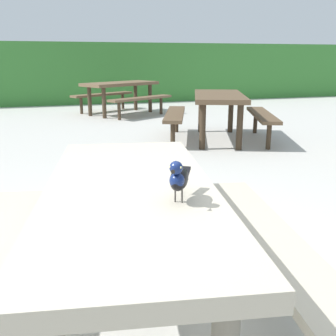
% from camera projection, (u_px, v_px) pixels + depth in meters
% --- Properties ---
extents(ground_plane, '(60.00, 60.00, 0.00)m').
position_uv_depth(ground_plane, '(123.00, 327.00, 1.94)').
color(ground_plane, '#B7B5AD').
extents(hedge_wall, '(28.00, 1.47, 1.71)m').
position_uv_depth(hedge_wall, '(55.00, 73.00, 11.32)').
color(hedge_wall, '#387A33').
rests_on(hedge_wall, ground).
extents(picnic_table_foreground, '(1.95, 1.97, 0.74)m').
position_uv_depth(picnic_table_foreground, '(131.00, 222.00, 1.83)').
color(picnic_table_foreground, '#B2A893').
rests_on(picnic_table_foreground, ground).
extents(bird_grackle, '(0.17, 0.26, 0.18)m').
position_uv_depth(bird_grackle, '(179.00, 178.00, 1.53)').
color(bird_grackle, black).
rests_on(bird_grackle, picnic_table_foreground).
extents(picnic_table_mid_left, '(2.31, 2.30, 0.74)m').
position_uv_depth(picnic_table_mid_left, '(121.00, 90.00, 9.13)').
color(picnic_table_mid_left, brown).
rests_on(picnic_table_mid_left, ground).
extents(picnic_table_far_centre, '(2.18, 2.20, 0.74)m').
position_uv_depth(picnic_table_far_centre, '(219.00, 106.00, 6.22)').
color(picnic_table_far_centre, brown).
rests_on(picnic_table_far_centre, ground).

